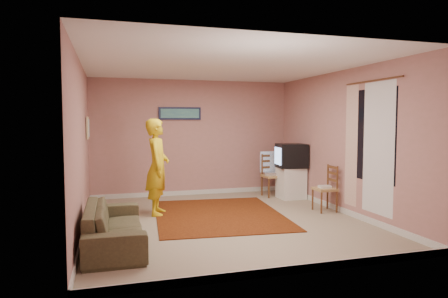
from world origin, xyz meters
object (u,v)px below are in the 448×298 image
object	(u,v)px
sofa	(114,225)
chair_a	(273,171)
chair_b	(325,183)
crt_tv	(291,156)
tv_cabinet	(291,183)
person	(157,167)

from	to	relation	value
sofa	chair_a	bearing A→B (deg)	-51.53
chair_a	sofa	size ratio (longest dim) A/B	0.27
chair_b	chair_a	bearing A→B (deg)	-167.64
crt_tv	sofa	world-z (taller)	crt_tv
crt_tv	sofa	bearing A→B (deg)	-141.15
tv_cabinet	chair_a	size ratio (longest dim) A/B	1.32
chair_b	sofa	xyz separation A→B (m)	(-3.80, -1.04, -0.25)
chair_b	sofa	bearing A→B (deg)	-74.00
chair_a	person	size ratio (longest dim) A/B	0.30
sofa	person	xyz separation A→B (m)	(0.78, 1.66, 0.58)
chair_b	person	bearing A→B (deg)	-100.99
tv_cabinet	sofa	xyz separation A→B (m)	(-3.75, -2.35, -0.06)
sofa	crt_tv	bearing A→B (deg)	-57.16
chair_a	person	distance (m)	2.88
crt_tv	person	xyz separation A→B (m)	(-2.96, -0.69, -0.07)
crt_tv	person	bearing A→B (deg)	-160.18
person	crt_tv	bearing A→B (deg)	-63.93
tv_cabinet	chair_a	world-z (taller)	chair_a
crt_tv	chair_a	xyz separation A→B (m)	(-0.28, 0.33, -0.36)
tv_cabinet	chair_b	world-z (taller)	chair_b
crt_tv	person	world-z (taller)	person
crt_tv	tv_cabinet	bearing A→B (deg)	-0.00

